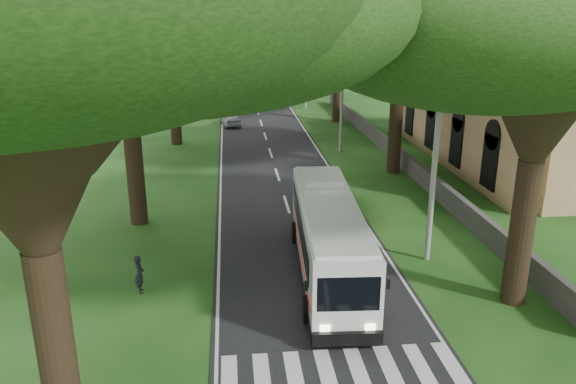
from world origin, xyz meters
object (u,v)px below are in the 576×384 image
object	(u,v)px
church	(527,95)
distant_car_c	(257,85)
distant_car_a	(230,119)
pedestrian	(139,274)
pole_mid	(342,98)
pole_far	(306,70)
distant_car_b	(240,89)
pole_near	(434,170)
coach_bus	(328,235)

from	to	relation	value
church	distant_car_c	distance (m)	43.00
distant_car_a	pedestrian	bearing A→B (deg)	73.64
church	pole_mid	xyz separation A→B (m)	(-12.36, 4.45, -0.73)
church	pedestrian	size ratio (longest dim) A/B	15.30
church	pole_far	size ratio (longest dim) A/B	3.00
distant_car_a	pedestrian	xyz separation A→B (m)	(-3.86, -32.79, 0.09)
pole_far	distant_car_b	world-z (taller)	pole_far
pole_near	distant_car_a	distance (m)	32.39
church	distant_car_a	distance (m)	26.34
church	pedestrian	world-z (taller)	church
church	distant_car_b	size ratio (longest dim) A/B	6.78
pole_near	pole_far	distance (m)	40.00
distant_car_c	pole_mid	bearing A→B (deg)	111.22
distant_car_a	distant_car_c	size ratio (longest dim) A/B	0.78
pole_mid	pedestrian	world-z (taller)	pole_mid
coach_bus	pedestrian	distance (m)	7.76
distant_car_c	pedestrian	distance (m)	57.05
distant_car_a	pedestrian	world-z (taller)	pedestrian
pole_near	pole_mid	bearing A→B (deg)	90.00
pole_mid	pole_far	size ratio (longest dim) A/B	1.00
pole_mid	coach_bus	bearing A→B (deg)	-102.62
coach_bus	distant_car_c	size ratio (longest dim) A/B	2.25
pole_near	distant_car_c	distance (m)	55.11
pole_far	distant_car_a	size ratio (longest dim) A/B	2.05
coach_bus	pole_mid	bearing A→B (deg)	80.80
pole_near	pole_mid	xyz separation A→B (m)	(0.00, 20.00, 0.00)
distant_car_c	church	bearing A→B (deg)	127.03
pole_mid	distant_car_b	distance (m)	32.88
church	coach_bus	xyz separation A→B (m)	(-17.06, -16.52, -3.14)
church	pole_near	world-z (taller)	church
pole_near	pole_far	size ratio (longest dim) A/B	1.00
church	distant_car_b	world-z (taller)	church
distant_car_b	pedestrian	bearing A→B (deg)	-86.11
pole_near	pole_far	world-z (taller)	same
coach_bus	pedestrian	world-z (taller)	coach_bus
coach_bus	distant_car_a	bearing A→B (deg)	100.19
coach_bus	pedestrian	size ratio (longest dim) A/B	7.19
pole_mid	pedestrian	distance (m)	25.23
distant_car_c	pole_far	bearing A→B (deg)	121.15
pole_far	pedestrian	world-z (taller)	pole_far
pole_far	distant_car_c	distance (m)	15.90
church	pole_mid	distance (m)	13.16
distant_car_c	pole_near	bearing A→B (deg)	108.43
distant_car_c	pedestrian	size ratio (longest dim) A/B	3.20
distant_car_b	distant_car_a	bearing A→B (deg)	-84.47
pole_near	pedestrian	bearing A→B (deg)	-172.02
pole_near	pedestrian	size ratio (longest dim) A/B	5.10
pole_near	distant_car_a	world-z (taller)	pole_near
pole_near	pole_far	bearing A→B (deg)	90.00
distant_car_b	coach_bus	bearing A→B (deg)	-77.91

